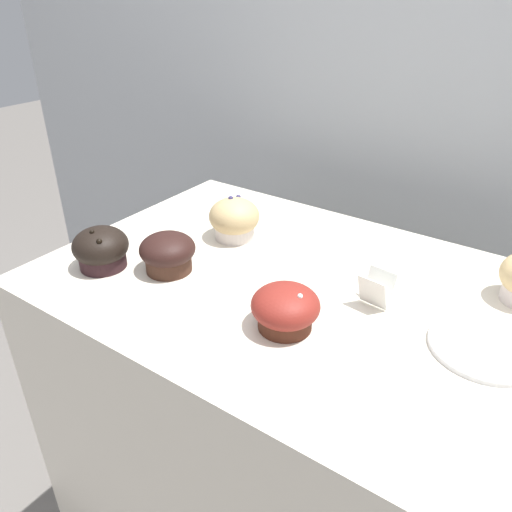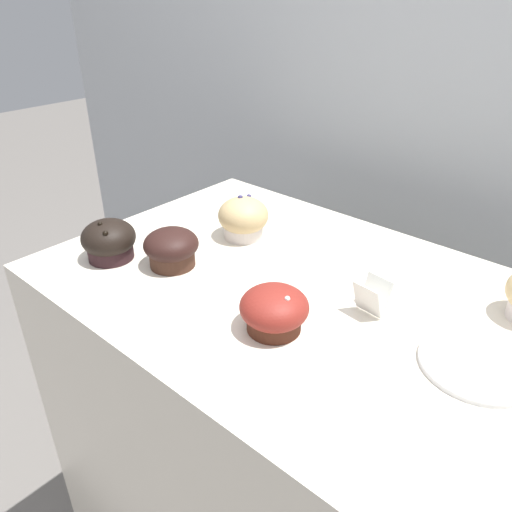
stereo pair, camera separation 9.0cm
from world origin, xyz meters
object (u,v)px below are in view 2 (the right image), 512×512
Objects in this scene: muffin_front_center at (274,310)px; serving_plate at (477,364)px; muffin_front_right at (243,218)px; muffin_front_left at (109,241)px; muffin_back_left at (171,248)px.

muffin_front_center is 0.66× the size of serving_plate.
muffin_front_left is at bearing -118.78° from muffin_front_right.
muffin_front_right reaches higher than muffin_back_left.
serving_plate is at bearing -8.67° from muffin_front_right.
muffin_back_left is (-0.27, 0.02, 0.00)m from muffin_front_center.
muffin_front_left is 0.28m from muffin_front_right.
muffin_back_left is 0.63× the size of serving_plate.
muffin_front_left is 0.63× the size of serving_plate.
muffin_front_center is 0.33m from muffin_front_right.
muffin_back_left is 0.56m from serving_plate.
muffin_front_left is (-0.39, -0.04, 0.00)m from muffin_front_center.
muffin_front_center is 0.28m from muffin_back_left.
muffin_front_center is 1.04× the size of muffin_front_left.
muffin_front_right is (0.13, 0.24, 0.00)m from muffin_front_left.
muffin_back_left is at bearing 174.82° from muffin_front_center.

